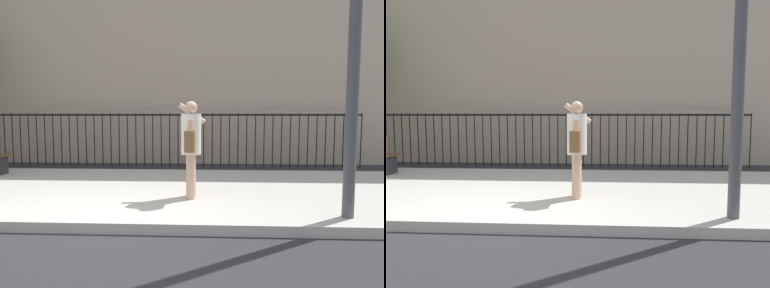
{
  "view_description": "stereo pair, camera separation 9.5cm",
  "coord_description": "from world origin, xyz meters",
  "views": [
    {
      "loc": [
        1.58,
        -4.32,
        1.58
      ],
      "look_at": [
        1.27,
        1.76,
        1.05
      ],
      "focal_mm": 32.14,
      "sensor_mm": 36.0,
      "label": 1
    },
    {
      "loc": [
        1.67,
        -4.32,
        1.58
      ],
      "look_at": [
        1.27,
        1.76,
        1.05
      ],
      "focal_mm": 32.14,
      "sensor_mm": 36.0,
      "label": 2
    }
  ],
  "objects": [
    {
      "name": "ground_plane",
      "position": [
        0.0,
        0.0,
        0.0
      ],
      "size": [
        60.0,
        60.0,
        0.0
      ],
      "primitive_type": "plane",
      "color": "#28282B"
    },
    {
      "name": "sidewalk",
      "position": [
        0.0,
        2.2,
        0.07
      ],
      "size": [
        28.0,
        4.4,
        0.15
      ],
      "primitive_type": "cube",
      "color": "#B2ADA3",
      "rests_on": "ground"
    },
    {
      "name": "pedestrian_on_phone",
      "position": [
        1.27,
        1.43,
        1.1
      ],
      "size": [
        0.48,
        0.65,
        1.65
      ],
      "color": "tan",
      "rests_on": "sidewalk"
    },
    {
      "name": "iron_fence",
      "position": [
        0.0,
        5.9,
        1.02
      ],
      "size": [
        12.03,
        0.04,
        1.6
      ],
      "color": "black",
      "rests_on": "ground"
    },
    {
      "name": "building_facade",
      "position": [
        0.0,
        8.5,
        4.63
      ],
      "size": [
        28.0,
        4.0,
        9.25
      ],
      "primitive_type": "cube",
      "color": "tan",
      "rests_on": "ground"
    }
  ]
}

